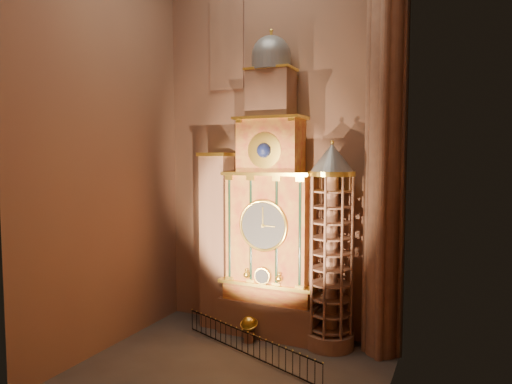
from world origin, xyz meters
The scene contains 11 objects.
floor centered at (0.00, 0.00, 0.00)m, with size 14.00×14.00×0.00m, color #383330.
wall_back centered at (0.00, 6.00, 11.00)m, with size 22.00×22.00×0.00m, color #8E684C.
wall_left centered at (-7.00, 0.00, 11.00)m, with size 22.00×22.00×0.00m, color #8E684C.
wall_right centered at (7.00, 0.00, 11.00)m, with size 22.00×22.00×0.00m, color #8E684C.
astronomical_clock centered at (0.00, 4.96, 6.68)m, with size 5.60×2.41×16.70m.
portrait_tower centered at (-3.40, 4.98, 5.15)m, with size 1.80×1.60×10.20m.
stair_turret centered at (3.50, 4.70, 5.27)m, with size 2.50×2.50×10.80m.
gothic_pier centered at (6.10, 5.00, 11.00)m, with size 2.04×2.04×22.00m.
stained_glass_window centered at (-3.20, 5.92, 16.50)m, with size 2.20×0.14×5.20m.
celestial_globe centered at (-0.62, 3.49, 0.85)m, with size 0.98×0.92×1.42m.
iron_railing centered at (0.08, 1.89, 0.62)m, with size 8.77×3.51×1.14m.
Camera 1 is at (9.66, -18.06, 9.95)m, focal length 32.00 mm.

